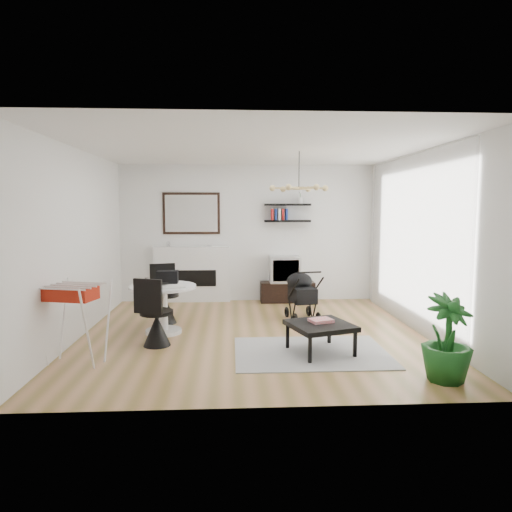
{
  "coord_description": "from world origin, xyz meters",
  "views": [
    {
      "loc": [
        -0.32,
        -6.57,
        1.85
      ],
      "look_at": [
        0.06,
        0.4,
        1.12
      ],
      "focal_mm": 32.0,
      "sensor_mm": 36.0,
      "label": 1
    }
  ],
  "objects": [
    {
      "name": "wall_left",
      "position": [
        -2.5,
        0.0,
        1.35
      ],
      "size": [
        0.0,
        5.0,
        5.0
      ],
      "primitive_type": "plane",
      "rotation": [
        1.57,
        0.0,
        1.57
      ],
      "color": "white",
      "rests_on": "floor"
    },
    {
      "name": "potted_plant",
      "position": [
        1.98,
        -1.94,
        0.47
      ],
      "size": [
        0.68,
        0.68,
        0.94
      ],
      "primitive_type": "imported",
      "rotation": [
        0.0,
        0.0,
        0.37
      ],
      "color": "#175019",
      "rests_on": "floor"
    },
    {
      "name": "newspaper",
      "position": [
        -1.17,
        -0.02,
        0.72
      ],
      "size": [
        0.39,
        0.36,
        0.01
      ],
      "primitive_type": "cube",
      "rotation": [
        0.0,
        0.0,
        0.32
      ],
      "color": "beige",
      "rests_on": "dining_table"
    },
    {
      "name": "dining_table",
      "position": [
        -1.33,
        0.13,
        0.47
      ],
      "size": [
        0.98,
        0.98,
        0.72
      ],
      "color": "white",
      "rests_on": "floor"
    },
    {
      "name": "sheer_curtain",
      "position": [
        2.4,
        0.2,
        1.35
      ],
      "size": [
        0.04,
        3.6,
        2.6
      ],
      "primitive_type": "cube",
      "color": "white",
      "rests_on": "wall_right"
    },
    {
      "name": "floor",
      "position": [
        0.0,
        0.0,
        0.0
      ],
      "size": [
        5.0,
        5.0,
        0.0
      ],
      "primitive_type": "plane",
      "color": "olive",
      "rests_on": "ground"
    },
    {
      "name": "drinking_glass",
      "position": [
        -1.6,
        0.31,
        0.76
      ],
      "size": [
        0.05,
        0.05,
        0.09
      ],
      "primitive_type": "cylinder",
      "color": "white",
      "rests_on": "dining_table"
    },
    {
      "name": "chair_far",
      "position": [
        -1.4,
        0.74,
        0.3
      ],
      "size": [
        0.49,
        0.5,
        0.95
      ],
      "rotation": [
        0.0,
        0.0,
        0.28
      ],
      "color": "black",
      "rests_on": "floor"
    },
    {
      "name": "stroller",
      "position": [
        0.85,
        0.88,
        0.37
      ],
      "size": [
        0.54,
        0.75,
        0.87
      ],
      "rotation": [
        0.0,
        0.0,
        0.16
      ],
      "color": "black",
      "rests_on": "floor"
    },
    {
      "name": "wall_right",
      "position": [
        2.5,
        0.0,
        1.35
      ],
      "size": [
        0.0,
        5.0,
        5.0
      ],
      "primitive_type": "plane",
      "rotation": [
        1.57,
        0.0,
        -1.57
      ],
      "color": "white",
      "rests_on": "floor"
    },
    {
      "name": "ceiling",
      "position": [
        0.0,
        0.0,
        2.7
      ],
      "size": [
        5.0,
        5.0,
        0.0
      ],
      "primitive_type": "plane",
      "color": "white",
      "rests_on": "wall_back"
    },
    {
      "name": "wall_back",
      "position": [
        0.0,
        2.5,
        1.35
      ],
      "size": [
        5.0,
        0.0,
        5.0
      ],
      "primitive_type": "plane",
      "rotation": [
        1.57,
        0.0,
        0.0
      ],
      "color": "white",
      "rests_on": "floor"
    },
    {
      "name": "magazines",
      "position": [
        0.83,
        -0.86,
        0.41
      ],
      "size": [
        0.34,
        0.3,
        0.04
      ],
      "primitive_type": "cube",
      "rotation": [
        0.0,
        0.0,
        0.33
      ],
      "color": "#E23842",
      "rests_on": "coffee_table"
    },
    {
      "name": "crt_tv",
      "position": [
        0.73,
        2.3,
        0.66
      ],
      "size": [
        0.59,
        0.52,
        0.52
      ],
      "color": "silver",
      "rests_on": "tv_console"
    },
    {
      "name": "drying_rack",
      "position": [
        -2.18,
        -1.17,
        0.51
      ],
      "size": [
        0.77,
        0.74,
        0.97
      ],
      "rotation": [
        0.0,
        0.0,
        -0.25
      ],
      "color": "white",
      "rests_on": "floor"
    },
    {
      "name": "chair_near",
      "position": [
        -1.34,
        -0.51,
        0.3
      ],
      "size": [
        0.49,
        0.51,
        0.94
      ],
      "rotation": [
        0.0,
        0.0,
        2.77
      ],
      "color": "black",
      "rests_on": "floor"
    },
    {
      "name": "pendant_lamp",
      "position": [
        0.7,
        0.3,
        2.15
      ],
      "size": [
        0.9,
        0.9,
        0.1
      ],
      "primitive_type": null,
      "color": "tan",
      "rests_on": "ceiling"
    },
    {
      "name": "tv_console",
      "position": [
        0.78,
        2.3,
        0.2
      ],
      "size": [
        1.06,
        0.37,
        0.4
      ],
      "primitive_type": "cube",
      "color": "black",
      "rests_on": "floor"
    },
    {
      "name": "laptop",
      "position": [
        -1.4,
        0.08,
        0.73
      ],
      "size": [
        0.43,
        0.37,
        0.03
      ],
      "primitive_type": "imported",
      "rotation": [
        0.0,
        0.0,
        0.48
      ],
      "color": "black",
      "rests_on": "dining_table"
    },
    {
      "name": "shelf_lower",
      "position": [
        0.78,
        2.37,
        1.6
      ],
      "size": [
        0.9,
        0.25,
        0.04
      ],
      "primitive_type": "cube",
      "color": "black",
      "rests_on": "wall_back"
    },
    {
      "name": "black_bag",
      "position": [
        -1.29,
        0.35,
        0.81
      ],
      "size": [
        0.32,
        0.19,
        0.19
      ],
      "primitive_type": "cube",
      "rotation": [
        0.0,
        0.0,
        0.02
      ],
      "color": "black",
      "rests_on": "dining_table"
    },
    {
      "name": "fireplace",
      "position": [
        -1.1,
        2.42,
        0.69
      ],
      "size": [
        1.5,
        0.17,
        2.16
      ],
      "color": "white",
      "rests_on": "floor"
    },
    {
      "name": "coffee_table",
      "position": [
        0.81,
        -0.93,
        0.35
      ],
      "size": [
        0.92,
        0.92,
        0.38
      ],
      "rotation": [
        0.0,
        0.0,
        0.31
      ],
      "color": "black",
      "rests_on": "rug"
    },
    {
      "name": "shelf_upper",
      "position": [
        0.78,
        2.37,
        1.92
      ],
      "size": [
        0.9,
        0.25,
        0.04
      ],
      "primitive_type": "cube",
      "color": "black",
      "rests_on": "wall_back"
    },
    {
      "name": "rug",
      "position": [
        0.7,
        -0.92,
        0.01
      ],
      "size": [
        1.95,
        1.41,
        0.01
      ],
      "primitive_type": "cube",
      "color": "#959595",
      "rests_on": "floor"
    }
  ]
}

